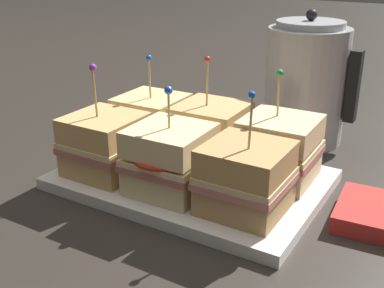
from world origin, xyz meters
name	(u,v)px	position (x,y,z in m)	size (l,w,h in m)	color
ground_plane	(192,184)	(0.00, 0.00, 0.00)	(6.00, 6.00, 0.00)	#2D2823
serving_platter	(192,179)	(0.00, 0.00, 0.01)	(0.39, 0.27, 0.02)	white
sandwich_front_left	(105,144)	(-0.12, -0.06, 0.06)	(0.11, 0.11, 0.17)	tan
sandwich_front_center	(171,160)	(0.00, -0.06, 0.07)	(0.11, 0.12, 0.16)	beige
sandwich_front_right	(246,178)	(0.12, -0.06, 0.06)	(0.11, 0.11, 0.17)	tan
sandwich_back_left	(152,122)	(-0.12, 0.06, 0.06)	(0.11, 0.11, 0.16)	#DBB77A
sandwich_back_center	(210,133)	(0.00, 0.06, 0.07)	(0.11, 0.11, 0.17)	tan
sandwich_back_right	(279,149)	(0.12, 0.06, 0.07)	(0.11, 0.11, 0.17)	beige
kettle_steel	(306,84)	(0.08, 0.28, 0.11)	(0.17, 0.15, 0.25)	#B7BABF
napkin_stack	(381,215)	(0.28, 0.03, 0.01)	(0.12, 0.12, 0.02)	red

